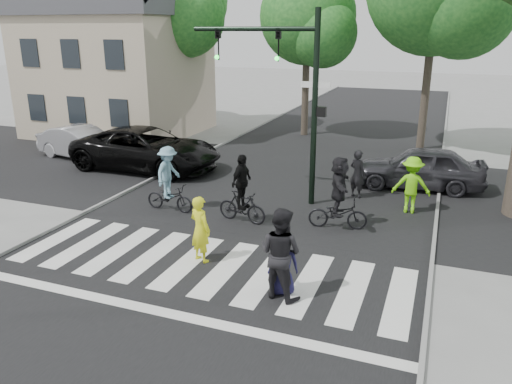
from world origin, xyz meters
TOP-DOWN VIEW (x-y plane):
  - ground at (0.00, 0.00)m, footprint 120.00×120.00m
  - road_stem at (0.00, 5.00)m, footprint 10.00×70.00m
  - road_cross at (0.00, 8.00)m, footprint 70.00×10.00m
  - curb_left at (-5.05, 5.00)m, footprint 0.10×70.00m
  - curb_right at (5.05, 5.00)m, footprint 0.10×70.00m
  - crosswalk at (0.00, 0.66)m, footprint 10.00×3.85m
  - traffic_signal at (0.35, 6.20)m, footprint 4.45×0.29m
  - bg_tree_0 at (-13.74, 16.00)m, footprint 5.46×5.20m
  - bg_tree_1 at (-8.70, 15.48)m, footprint 6.09×5.80m
  - bg_tree_2 at (-1.76, 16.62)m, footprint 5.04×4.80m
  - house at (-11.49, 13.98)m, footprint 8.40×8.10m
  - pedestrian_woman at (-0.24, 1.19)m, footprint 0.71×0.59m
  - pedestrian_child at (2.11, 0.40)m, footprint 0.77×0.65m
  - pedestrian_adult at (2.08, 0.26)m, footprint 1.13×0.98m
  - cyclist_left at (-2.75, 4.02)m, footprint 1.64×1.08m
  - cyclist_mid at (-0.29, 3.93)m, footprint 1.60×0.99m
  - cyclist_right at (2.42, 4.45)m, footprint 1.72×1.60m
  - car_suv at (-6.05, 7.92)m, footprint 6.06×2.88m
  - car_silver at (-9.69, 8.45)m, footprint 4.41×2.15m
  - car_grey at (4.30, 9.20)m, footprint 4.55×2.14m
  - bystander_hivis at (4.23, 6.51)m, footprint 1.17×0.71m
  - bystander_dark at (2.44, 7.39)m, footprint 0.71×0.62m

SIDE VIEW (x-z plane):
  - ground at x=0.00m, z-range 0.00..0.00m
  - road_stem at x=0.00m, z-range 0.00..0.01m
  - road_cross at x=0.00m, z-range 0.00..0.01m
  - crosswalk at x=0.00m, z-range 0.00..0.01m
  - curb_left at x=-5.05m, z-range 0.00..0.10m
  - curb_right at x=5.05m, z-range 0.00..0.10m
  - pedestrian_child at x=2.11m, z-range 0.00..1.33m
  - car_silver at x=-9.69m, z-range 0.00..1.39m
  - car_grey at x=4.30m, z-range 0.00..1.50m
  - bystander_dark at x=2.44m, z-range 0.00..1.63m
  - pedestrian_woman at x=-0.24m, z-range 0.00..1.66m
  - cyclist_mid at x=-0.29m, z-range -0.18..1.85m
  - car_suv at x=-6.05m, z-range 0.00..1.67m
  - bystander_hivis at x=4.23m, z-range 0.00..1.76m
  - cyclist_left at x=-2.75m, z-range -0.14..1.91m
  - cyclist_right at x=2.42m, z-range -0.11..1.98m
  - pedestrian_adult at x=2.08m, z-range 0.00..1.99m
  - house at x=-11.49m, z-range -0.61..8.21m
  - traffic_signal at x=0.35m, z-range 0.90..6.90m
  - bg_tree_2 at x=-1.76m, z-range 1.58..9.98m
  - bg_tree_0 at x=-13.74m, z-range 1.66..10.63m
  - bg_tree_1 at x=-8.70m, z-range 1.75..11.55m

